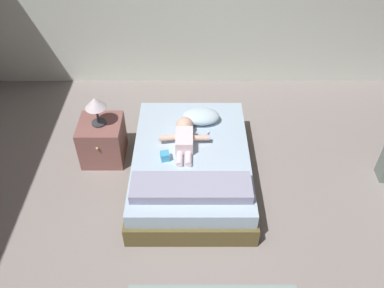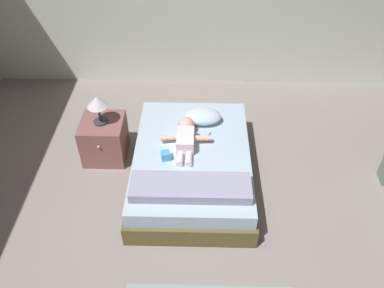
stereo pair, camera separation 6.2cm
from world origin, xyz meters
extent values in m
plane|color=gray|center=(0.00, 0.00, 0.00)|extent=(8.00, 8.00, 0.00)
cube|color=brown|center=(-0.16, 1.04, 0.11)|extent=(1.22, 1.73, 0.22)
cube|color=#ADC5DA|center=(-0.16, 1.04, 0.31)|extent=(1.17, 1.66, 0.17)
ellipsoid|color=silver|center=(-0.06, 1.53, 0.46)|extent=(0.41, 0.27, 0.14)
cube|color=white|center=(-0.23, 1.12, 0.46)|extent=(0.18, 0.29, 0.15)
sphere|color=beige|center=(-0.23, 1.35, 0.48)|extent=(0.18, 0.18, 0.18)
cylinder|color=beige|center=(-0.40, 1.17, 0.46)|extent=(0.19, 0.08, 0.06)
cylinder|color=beige|center=(-0.06, 1.17, 0.46)|extent=(0.18, 0.06, 0.06)
cylinder|color=white|center=(-0.28, 0.90, 0.42)|extent=(0.06, 0.17, 0.06)
cylinder|color=white|center=(-0.19, 0.90, 0.42)|extent=(0.06, 0.17, 0.06)
cube|color=blue|center=(0.02, 1.27, 0.39)|extent=(0.02, 0.13, 0.01)
cube|color=white|center=(0.02, 1.33, 0.41)|extent=(0.02, 0.03, 0.01)
cube|color=#88534E|center=(-1.14, 1.38, 0.24)|extent=(0.46, 0.46, 0.48)
sphere|color=tan|center=(-1.14, 1.14, 0.34)|extent=(0.03, 0.03, 0.03)
cylinder|color=#333338|center=(-1.14, 1.38, 0.49)|extent=(0.15, 0.15, 0.02)
cylinder|color=#333338|center=(-1.14, 1.38, 0.59)|extent=(0.02, 0.02, 0.19)
cone|color=silver|center=(-1.14, 1.38, 0.75)|extent=(0.22, 0.22, 0.12)
cube|color=#9696B3|center=(-0.16, 0.51, 0.44)|extent=(1.10, 0.32, 0.10)
cube|color=#45A9DB|center=(-0.42, 0.93, 0.43)|extent=(0.10, 0.10, 0.09)
camera|label=1|loc=(-0.15, -1.91, 3.13)|focal=37.32mm
camera|label=2|loc=(-0.09, -1.91, 3.13)|focal=37.32mm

